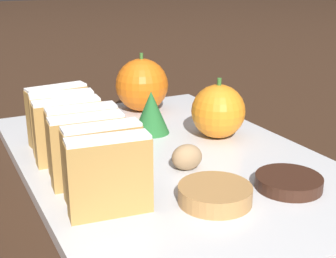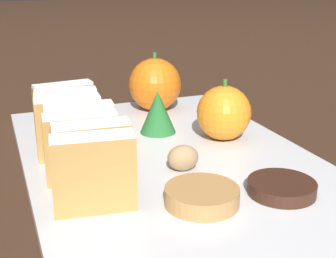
{
  "view_description": "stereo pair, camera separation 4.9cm",
  "coord_description": "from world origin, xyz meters",
  "px_view_note": "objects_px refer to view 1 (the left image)",
  "views": [
    {
      "loc": [
        -0.21,
        -0.42,
        0.2
      ],
      "look_at": [
        0.0,
        0.0,
        0.04
      ],
      "focal_mm": 50.0,
      "sensor_mm": 36.0,
      "label": 1
    },
    {
      "loc": [
        -0.17,
        -0.44,
        0.2
      ],
      "look_at": [
        0.0,
        0.0,
        0.04
      ],
      "focal_mm": 50.0,
      "sensor_mm": 36.0,
      "label": 2
    }
  ],
  "objects_px": {
    "orange_far": "(218,111)",
    "chocolate_cookie": "(289,182)",
    "orange_near": "(142,85)",
    "walnut": "(183,158)"
  },
  "relations": [
    {
      "from": "orange_far",
      "to": "chocolate_cookie",
      "type": "bearing_deg",
      "value": -96.74
    },
    {
      "from": "orange_near",
      "to": "walnut",
      "type": "distance_m",
      "value": 0.22
    },
    {
      "from": "chocolate_cookie",
      "to": "walnut",
      "type": "bearing_deg",
      "value": 130.08
    },
    {
      "from": "orange_near",
      "to": "orange_far",
      "type": "height_order",
      "value": "orange_near"
    },
    {
      "from": "orange_near",
      "to": "chocolate_cookie",
      "type": "relative_size",
      "value": 1.34
    },
    {
      "from": "orange_near",
      "to": "orange_far",
      "type": "xyz_separation_m",
      "value": [
        0.03,
        -0.14,
        -0.0
      ]
    },
    {
      "from": "orange_near",
      "to": "chocolate_cookie",
      "type": "bearing_deg",
      "value": -86.65
    },
    {
      "from": "orange_far",
      "to": "chocolate_cookie",
      "type": "height_order",
      "value": "orange_far"
    },
    {
      "from": "walnut",
      "to": "chocolate_cookie",
      "type": "xyz_separation_m",
      "value": [
        0.07,
        -0.08,
        -0.01
      ]
    },
    {
      "from": "walnut",
      "to": "orange_near",
      "type": "bearing_deg",
      "value": 76.56
    }
  ]
}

